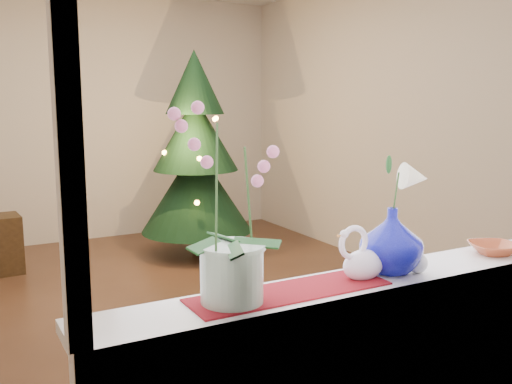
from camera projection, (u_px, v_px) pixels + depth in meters
ground at (163, 310)px, 4.25m from camera, size 5.00×5.00×0.00m
wall_back at (81, 118)px, 6.20m from camera, size 4.50×0.10×2.70m
wall_front at (411, 160)px, 1.87m from camera, size 4.50×0.10×2.70m
wall_right at (398, 122)px, 5.11m from camera, size 0.10×5.00×2.70m
windowsill at (380, 281)px, 2.06m from camera, size 2.20×0.26×0.04m
window_frame at (409, 51)px, 1.84m from camera, size 2.22×0.06×1.60m
runner at (291, 291)px, 1.87m from camera, size 0.70×0.20×0.01m
orchid_pot at (231, 205)px, 1.72m from camera, size 0.23×0.23×0.62m
swan at (364, 253)px, 2.00m from camera, size 0.24×0.18×0.19m
blue_vase at (392, 236)px, 2.07m from camera, size 0.34×0.34×0.28m
lily at (394, 170)px, 2.03m from camera, size 0.15×0.09×0.21m
paperweight at (417, 263)px, 2.08m from camera, size 0.10×0.10×0.08m
amber_dish at (493, 249)px, 2.33m from camera, size 0.21×0.21×0.04m
xmas_tree at (196, 154)px, 5.66m from camera, size 1.35×1.35×2.03m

